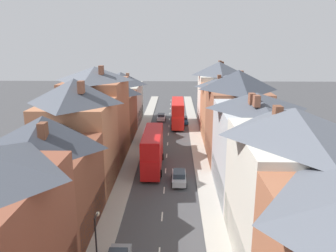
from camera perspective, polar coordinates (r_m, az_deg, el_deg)
The scene contains 13 objects.
pavement_left at distance 53.14m, azimuth -5.69°, elevation -4.33°, with size 2.20×104.00×0.14m, color #A8A399.
pavement_right at distance 52.90m, azimuth 5.38°, elevation -4.42°, with size 2.20×104.00×0.14m, color #A8A399.
centre_line_dashes at distance 50.91m, azimuth -0.23°, elevation -5.20°, with size 0.14×97.80×0.01m.
terrace_row_left at distance 40.42m, azimuth -15.25°, elevation -2.13°, with size 8.00×74.36×14.01m.
terrace_row_right at distance 38.44m, azimuth 14.65°, elevation -2.87°, with size 8.00×73.79×13.32m.
double_decker_bus_lead at distance 45.21m, azimuth -2.70°, elevation -4.07°, with size 2.74×10.80×5.30m.
double_decker_bus_mid_street at distance 67.88m, azimuth 1.70°, elevation 2.37°, with size 2.74×10.80×5.30m.
car_near_blue at distance 41.35m, azimuth 1.93°, elevation -8.86°, with size 1.90×4.32×1.66m.
car_parked_left_a at distance 54.97m, azimuth -1.98°, elevation -2.80°, with size 1.90×4.11×1.59m.
car_parked_right_a at distance 69.90m, azimuth 2.75°, elevation 1.03°, with size 1.90×3.87×1.59m.
car_mid_black at distance 72.49m, azimuth -1.18°, elevation 1.56°, with size 1.90×3.93×1.62m.
delivery_van at distance 56.91m, azimuth -3.17°, elevation -1.63°, with size 2.20×5.20×2.41m.
street_lamp at distance 25.30m, azimuth -12.28°, elevation -19.68°, with size 0.20×1.12×5.50m.
Camera 1 is at (1.28, -11.82, 17.43)m, focal length 35.00 mm.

